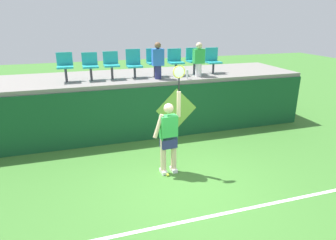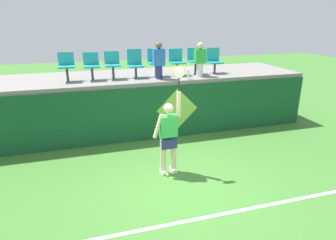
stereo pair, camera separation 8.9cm
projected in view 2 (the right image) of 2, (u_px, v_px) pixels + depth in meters
ground_plane at (184, 186)px, 6.42m from camera, size 40.00×40.00×0.00m
court_back_wall at (153, 113)px, 8.69m from camera, size 10.16×0.20×1.60m
spectator_platform at (144, 77)px, 9.48m from camera, size 10.16×2.48×0.12m
court_baseline_stripe at (205, 217)px, 5.41m from camera, size 9.14×0.08×0.01m
tennis_player at (169, 135)px, 6.69m from camera, size 0.75×0.28×2.51m
tennis_ball at (168, 175)px, 6.80m from camera, size 0.07×0.07×0.07m
water_bottle at (188, 75)px, 8.74m from camera, size 0.06×0.06×0.28m
stadium_chair_0 at (66, 65)px, 8.36m from camera, size 0.44×0.42×0.81m
stadium_chair_1 at (91, 64)px, 8.56m from camera, size 0.44×0.42×0.79m
stadium_chair_2 at (112, 63)px, 8.72m from camera, size 0.44×0.42×0.79m
stadium_chair_3 at (135, 63)px, 8.92m from camera, size 0.44×0.42×0.84m
stadium_chair_4 at (155, 61)px, 9.07m from camera, size 0.44×0.42×0.84m
stadium_chair_5 at (177, 60)px, 9.26m from camera, size 0.44×0.42×0.81m
stadium_chair_6 at (195, 59)px, 9.42m from camera, size 0.44×0.42×0.82m
stadium_chair_7 at (214, 60)px, 9.62m from camera, size 0.44×0.42×0.81m
spectator_0 at (159, 60)px, 8.65m from camera, size 0.34×0.20×1.07m
spectator_1 at (200, 59)px, 9.03m from camera, size 0.34×0.20×1.03m
wall_signage_mount at (177, 137)px, 9.05m from camera, size 1.27×0.01×1.52m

